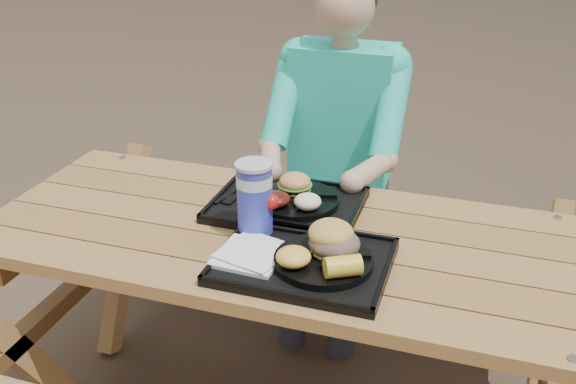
% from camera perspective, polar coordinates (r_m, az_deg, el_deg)
% --- Properties ---
extents(picnic_table, '(1.80, 1.49, 0.75)m').
position_cam_1_polar(picnic_table, '(2.08, 0.00, -12.63)').
color(picnic_table, '#999999').
rests_on(picnic_table, ground).
extents(tray_near, '(0.45, 0.35, 0.02)m').
position_cam_1_polar(tray_near, '(1.71, 1.39, -6.29)').
color(tray_near, black).
rests_on(tray_near, picnic_table).
extents(tray_far, '(0.45, 0.35, 0.02)m').
position_cam_1_polar(tray_far, '(1.99, -0.10, -1.25)').
color(tray_far, black).
rests_on(tray_far, picnic_table).
extents(plate_near, '(0.26, 0.26, 0.02)m').
position_cam_1_polar(plate_near, '(1.68, 3.16, -6.11)').
color(plate_near, black).
rests_on(plate_near, tray_near).
extents(plate_far, '(0.26, 0.26, 0.02)m').
position_cam_1_polar(plate_far, '(1.98, 0.82, -0.73)').
color(plate_far, black).
rests_on(plate_far, tray_far).
extents(napkin_stack, '(0.18, 0.18, 0.02)m').
position_cam_1_polar(napkin_stack, '(1.71, -3.42, -5.52)').
color(napkin_stack, white).
rests_on(napkin_stack, tray_near).
extents(soda_cup, '(0.10, 0.10, 0.20)m').
position_cam_1_polar(soda_cup, '(1.79, -2.98, -0.66)').
color(soda_cup, '#1624AB').
rests_on(soda_cup, tray_near).
extents(condiment_bbq, '(0.06, 0.06, 0.03)m').
position_cam_1_polar(condiment_bbq, '(1.80, 2.85, -3.51)').
color(condiment_bbq, black).
rests_on(condiment_bbq, tray_near).
extents(condiment_mustard, '(0.05, 0.05, 0.03)m').
position_cam_1_polar(condiment_mustard, '(1.77, 4.51, -4.01)').
color(condiment_mustard, yellow).
rests_on(condiment_mustard, tray_near).
extents(sandwich, '(0.13, 0.13, 0.13)m').
position_cam_1_polar(sandwich, '(1.66, 4.19, -3.41)').
color(sandwich, gold).
rests_on(sandwich, plate_near).
extents(mac_cheese, '(0.09, 0.09, 0.05)m').
position_cam_1_polar(mac_cheese, '(1.63, 0.49, -5.77)').
color(mac_cheese, yellow).
rests_on(mac_cheese, plate_near).
extents(corn_cob, '(0.12, 0.12, 0.05)m').
position_cam_1_polar(corn_cob, '(1.59, 4.90, -6.59)').
color(corn_cob, yellow).
rests_on(corn_cob, plate_near).
extents(cutlery_far, '(0.05, 0.17, 0.01)m').
position_cam_1_polar(cutlery_far, '(2.05, -4.37, -0.11)').
color(cutlery_far, black).
rests_on(cutlery_far, tray_far).
extents(burger, '(0.10, 0.10, 0.09)m').
position_cam_1_polar(burger, '(2.00, 0.61, 1.26)').
color(burger, '#E1914F').
rests_on(burger, plate_far).
extents(baked_beans, '(0.09, 0.09, 0.04)m').
position_cam_1_polar(baked_beans, '(1.92, -1.12, -0.63)').
color(baked_beans, '#4B130F').
rests_on(baked_beans, plate_far).
extents(potato_salad, '(0.08, 0.08, 0.05)m').
position_cam_1_polar(potato_salad, '(1.90, 1.75, -0.85)').
color(potato_salad, white).
rests_on(potato_salad, plate_far).
extents(diner, '(0.48, 0.84, 1.28)m').
position_cam_1_polar(diner, '(2.54, 4.62, 1.95)').
color(diner, '#17A3A5').
rests_on(diner, ground).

